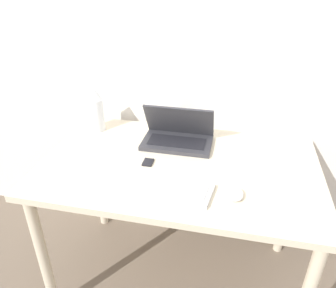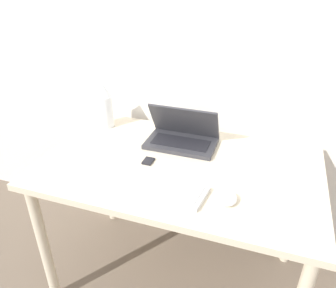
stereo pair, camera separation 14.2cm
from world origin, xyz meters
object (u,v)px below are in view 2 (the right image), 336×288
object	(u,v)px
mp3_player	(148,161)
laptop	(182,136)
mouse	(230,199)
keyboard	(152,184)
vase	(104,105)

from	to	relation	value
mp3_player	laptop	bearing A→B (deg)	66.05
laptop	mouse	distance (m)	0.48
laptop	keyboard	distance (m)	0.38
mouse	vase	distance (m)	0.87
laptop	mouse	size ratio (longest dim) A/B	4.02
laptop	vase	distance (m)	0.46
mouse	mp3_player	distance (m)	0.43
mouse	mp3_player	bearing A→B (deg)	157.83
vase	mp3_player	xyz separation A→B (m)	(0.36, -0.27, -0.12)
laptop	mp3_player	size ratio (longest dim) A/B	5.83
keyboard	mp3_player	xyz separation A→B (m)	(-0.08, 0.16, -0.01)
laptop	keyboard	xyz separation A→B (m)	(-0.01, -0.38, -0.03)
mouse	keyboard	bearing A→B (deg)	-179.69
vase	laptop	bearing A→B (deg)	-6.60
laptop	mp3_player	xyz separation A→B (m)	(-0.09, -0.21, -0.04)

